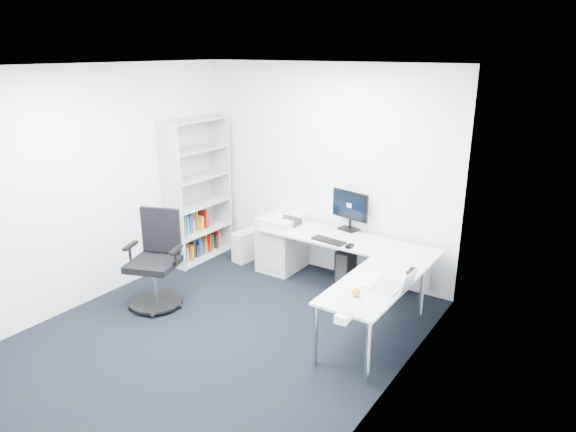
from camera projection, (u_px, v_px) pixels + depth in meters
The scene contains 21 objects.
ground at pixel (220, 335), 5.36m from camera, with size 4.20×4.20×0.00m, color black.
ceiling at pixel (208, 66), 4.52m from camera, with size 4.20×4.20×0.00m, color white.
wall_back at pixel (324, 171), 6.59m from camera, with size 3.60×0.02×2.70m, color white.
wall_left at pixel (96, 185), 5.89m from camera, with size 0.02×4.20×2.70m, color white.
wall_right at pixel (389, 251), 3.98m from camera, with size 0.02×4.20×2.70m, color white.
l_desk at pixel (332, 272), 6.07m from camera, with size 2.23×1.25×0.65m, color silver, non-canonical shape.
drawer_pedestal at pixel (282, 242), 6.88m from camera, with size 0.48×0.60×0.74m, color silver.
bookshelf at pixel (197, 191), 7.05m from camera, with size 0.38×0.99×1.97m, color #AFB1B1, non-canonical shape.
task_chair at pixel (153, 261), 5.79m from camera, with size 0.62×0.62×1.12m, color black, non-canonical shape.
black_pc_tower at pixel (349, 264), 6.58m from camera, with size 0.20×0.44×0.43m, color black.
beige_pc_tower at pixel (247, 245), 7.22m from camera, with size 0.20×0.44×0.42m, color beige.
power_strip at pixel (371, 285), 6.45m from camera, with size 0.32×0.05×0.04m, color white.
monitor at pixel (349, 210), 6.44m from camera, with size 0.54×0.17×0.52m, color black, non-canonical shape.
black_keyboard at pixel (329, 241), 6.12m from camera, with size 0.42×0.15×0.02m, color black.
mouse at pixel (350, 246), 5.93m from camera, with size 0.07×0.11×0.04m, color black.
desk_phone at pixel (292, 220), 6.68m from camera, with size 0.19×0.19×0.13m, color #2A2A2C, non-canonical shape.
laptop at pixel (389, 277), 4.90m from camera, with size 0.33×0.32×0.24m, color silver, non-canonical shape.
white_keyboard at pixel (372, 279), 5.11m from camera, with size 0.12×0.42×0.01m, color white.
headphones at pixel (412, 270), 5.28m from camera, with size 0.11×0.17×0.04m, color black, non-canonical shape.
orange_fruit at pixel (356, 292), 4.76m from camera, with size 0.08×0.08×0.08m, color orange.
tissue_box at pixel (344, 316), 4.35m from camera, with size 0.11×0.21×0.07m, color white.
Camera 1 is at (3.20, -3.51, 2.85)m, focal length 32.00 mm.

